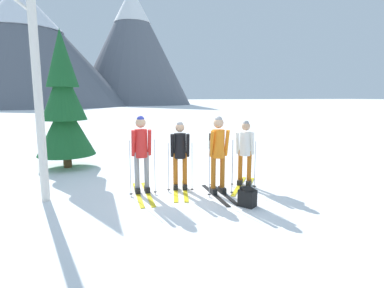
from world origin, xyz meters
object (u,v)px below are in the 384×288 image
(skier_in_black, at_px, (180,152))
(pine_tree_near, at_px, (64,106))
(skier_in_orange, at_px, (218,150))
(birch_tree_tall, at_px, (37,78))
(skier_in_red, at_px, (141,150))
(backpack_on_snow_front, at_px, (247,197))
(skier_in_white, at_px, (245,150))

(skier_in_black, distance_m, pine_tree_near, 4.40)
(skier_in_orange, xyz_separation_m, birch_tree_tall, (-3.69, 0.62, 1.56))
(skier_in_red, height_order, backpack_on_snow_front, skier_in_red)
(skier_in_red, xyz_separation_m, skier_in_black, (0.90, -0.00, -0.10))
(skier_in_black, distance_m, backpack_on_snow_front, 1.93)
(skier_in_red, bearing_deg, skier_in_orange, -18.01)
(skier_in_black, relative_size, backpack_on_snow_front, 4.14)
(skier_in_white, distance_m, backpack_on_snow_front, 1.64)
(skier_in_red, relative_size, skier_in_white, 1.11)
(skier_in_red, distance_m, skier_in_black, 0.91)
(birch_tree_tall, xyz_separation_m, backpack_on_snow_front, (3.96, -1.57, -2.37))
(skier_in_red, distance_m, skier_in_orange, 1.73)
(skier_in_black, relative_size, birch_tree_tall, 0.33)
(skier_in_black, bearing_deg, skier_in_white, -4.75)
(birch_tree_tall, bearing_deg, skier_in_orange, -9.55)
(skier_in_orange, relative_size, backpack_on_snow_front, 4.43)
(skier_in_red, distance_m, birch_tree_tall, 2.57)
(skier_in_orange, height_order, backpack_on_snow_front, skier_in_orange)
(skier_in_red, xyz_separation_m, skier_in_orange, (1.64, -0.53, 0.00))
(skier_in_white, distance_m, pine_tree_near, 5.65)
(skier_in_red, relative_size, backpack_on_snow_front, 4.50)
(pine_tree_near, relative_size, birch_tree_tall, 0.85)
(pine_tree_near, xyz_separation_m, backpack_on_snow_front, (3.79, -4.74, -1.73))
(skier_in_black, height_order, pine_tree_near, pine_tree_near)
(skier_in_white, height_order, backpack_on_snow_front, skier_in_white)
(skier_in_red, xyz_separation_m, backpack_on_snow_front, (1.91, -1.48, -0.82))
(backpack_on_snow_front, bearing_deg, skier_in_red, 142.27)
(skier_in_white, relative_size, backpack_on_snow_front, 4.06)
(pine_tree_near, bearing_deg, backpack_on_snow_front, -51.32)
(skier_in_white, xyz_separation_m, pine_tree_near, (-4.40, 3.39, 1.01))
(skier_in_orange, distance_m, backpack_on_snow_front, 1.28)
(pine_tree_near, bearing_deg, skier_in_black, -49.51)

